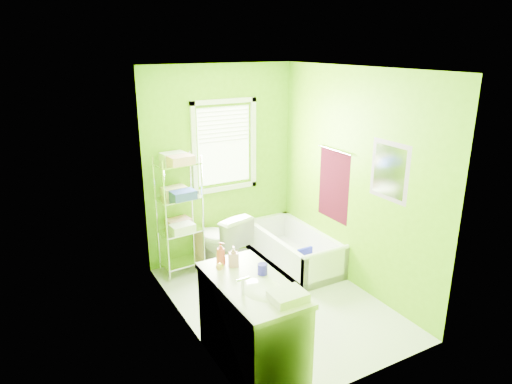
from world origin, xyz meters
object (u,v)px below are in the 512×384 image
vanity (252,322)px  toilet (221,241)px  wire_shelf_unit (180,202)px  bathtub (294,253)px

vanity → toilet: bearing=73.5°
vanity → wire_shelf_unit: (0.09, 2.03, 0.50)m
wire_shelf_unit → bathtub: bearing=-20.1°
toilet → vanity: size_ratio=0.71×
toilet → vanity: vanity is taller
bathtub → vanity: vanity is taller
wire_shelf_unit → vanity: bearing=-92.6°
bathtub → vanity: 2.15m
toilet → wire_shelf_unit: (-0.45, 0.19, 0.55)m
wire_shelf_unit → toilet: bearing=-23.1°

